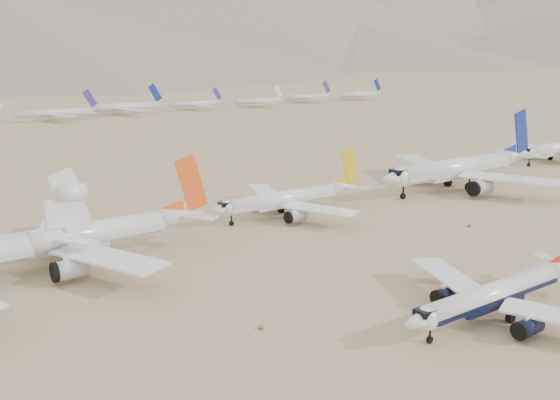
# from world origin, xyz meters

# --- Properties ---
(ground) EXTENTS (7000.00, 7000.00, 0.00)m
(ground) POSITION_xyz_m (0.00, 0.00, 0.00)
(ground) COLOR #8B7050
(ground) RESTS_ON ground
(main_airliner) EXTENTS (39.15, 38.24, 13.82)m
(main_airliner) POSITION_xyz_m (1.35, -2.89, 3.80)
(main_airliner) COLOR white
(main_airliner) RESTS_ON ground
(row2_navy_widebody) EXTENTS (60.50, 59.16, 21.52)m
(row2_navy_widebody) POSITION_xyz_m (69.74, 58.66, 6.01)
(row2_navy_widebody) COLOR white
(row2_navy_widebody) RESTS_ON ground
(row2_gold_tail) EXTENTS (41.81, 40.89, 14.88)m
(row2_gold_tail) POSITION_xyz_m (11.04, 63.36, 4.16)
(row2_gold_tail) COLOR white
(row2_gold_tail) RESTS_ON ground
(row2_orange_tail) EXTENTS (51.64, 50.52, 18.42)m
(row2_orange_tail) POSITION_xyz_m (-42.09, 58.41, 5.17)
(row2_orange_tail) COLOR white
(row2_orange_tail) RESTS_ON ground
(row2_blue_far) EXTENTS (47.54, 46.48, 16.89)m
(row2_blue_far) POSITION_xyz_m (135.99, 67.07, 4.71)
(row2_blue_far) COLOR white
(row2_blue_far) RESTS_ON ground
(distant_storage_row) EXTENTS (567.11, 58.67, 16.34)m
(distant_storage_row) POSITION_xyz_m (31.24, 319.16, 4.45)
(distant_storage_row) COLOR silver
(distant_storage_row) RESTS_ON ground
(foothills) EXTENTS (4637.50, 1395.00, 155.00)m
(foothills) POSITION_xyz_m (526.68, 1100.00, 67.15)
(foothills) COLOR slate
(foothills) RESTS_ON ground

